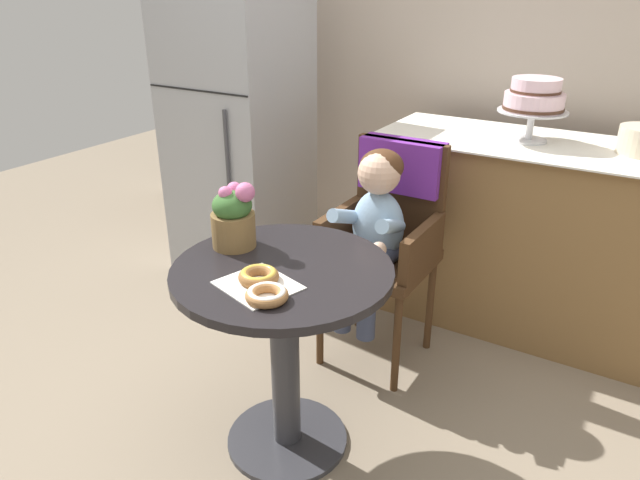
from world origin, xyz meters
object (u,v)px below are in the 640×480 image
Objects in this scene: flower_vase at (234,215)px; donut_front at (259,276)px; seated_child at (374,221)px; donut_mid at (267,294)px; tiered_cake_stand at (534,99)px; wicker_chair at (390,217)px; refrigerator at (238,122)px; cafe_table at (284,324)px.

donut_front is at bearing -36.55° from flower_vase.
donut_mid is (0.05, -0.79, 0.06)m from seated_child.
seated_child is 0.72m from donut_front.
seated_child is 0.62m from flower_vase.
donut_front is 0.42× the size of tiered_cake_stand.
flower_vase reaches higher than donut_mid.
tiered_cake_stand is at bearing 53.93° from wicker_chair.
seated_child is at bearing -25.01° from refrigerator.
flower_vase is (-0.26, -0.54, 0.16)m from seated_child.
tiered_cake_stand is at bearing 61.90° from flower_vase.
refrigerator is at bearing 133.67° from cafe_table.
flower_vase is at bearing -52.06° from refrigerator.
donut_mid is 0.53× the size of flower_vase.
refrigerator is at bearing 127.94° from flower_vase.
tiered_cake_stand is at bearing 60.29° from seated_child.
refrigerator is (-1.05, 1.10, 0.34)m from cafe_table.
donut_front is 1.52m from tiered_cake_stand.
wicker_chair is 1.31× the size of seated_child.
seated_child is 0.79m from donut_mid.
tiered_cake_stand is at bearing 7.67° from refrigerator.
refrigerator is at bearing -172.33° from tiered_cake_stand.
seated_child is (0.03, 0.59, 0.17)m from cafe_table.
wicker_chair is 0.87m from donut_front.
tiered_cake_stand is 0.18× the size of refrigerator.
refrigerator reaches higher than donut_front.
seated_child is at bearing 86.89° from donut_front.
flower_vase reaches higher than donut_front.
donut_mid reaches higher than cafe_table.
refrigerator is (-1.13, 1.29, 0.11)m from donut_mid.
cafe_table is 1.49m from tiered_cake_stand.
donut_mid is (0.05, -0.95, 0.10)m from wicker_chair.
seated_child is 0.91m from tiered_cake_stand.
donut_mid is (0.08, -0.19, 0.23)m from cafe_table.
seated_child is at bearing 86.82° from cafe_table.
cafe_table is 0.40m from flower_vase.
seated_child is 1.21m from refrigerator.
tiered_cake_stand reaches higher than donut_front.
wicker_chair reaches higher than cafe_table.
cafe_table is 3.04× the size of flower_vase.
donut_mid is 0.42× the size of tiered_cake_stand.
donut_mid is at bearing -48.85° from refrigerator.
donut_mid is 1.57m from tiered_cake_stand.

